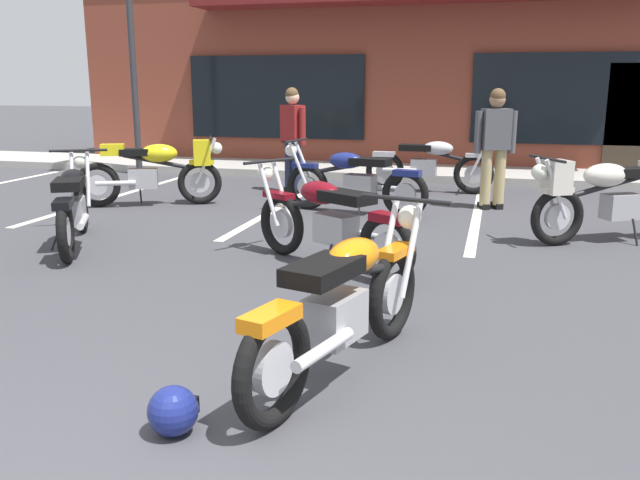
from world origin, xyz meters
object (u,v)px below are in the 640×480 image
Objects in this scene: motorcycle_orange_scrambler at (73,204)px; helmet_on_pavement at (173,411)px; motorcycle_blue_standard at (607,196)px; person_in_black_shirt at (293,134)px; motorcycle_black_cruiser at (329,221)px; motorcycle_foreground_classic at (344,302)px; motorcycle_silver_naked at (157,169)px; parking_lot_lamp_post at (126,11)px; person_in_shorts_foreground at (495,142)px; motorcycle_green_cafe_racer at (353,180)px; motorcycle_red_sportbike at (430,164)px.

helmet_on_pavement is (2.90, -3.41, -0.33)m from motorcycle_orange_scrambler.
motorcycle_blue_standard is 1.14× the size of person_in_black_shirt.
motorcycle_blue_standard is (2.73, 1.80, 0.07)m from motorcycle_black_cruiser.
person_in_black_shirt is at bearing 102.54° from helmet_on_pavement.
helmet_on_pavement is at bearing -125.94° from motorcycle_foreground_classic.
parking_lot_lamp_post is at bearing 124.86° from motorcycle_silver_naked.
motorcycle_orange_scrambler is at bearing 177.10° from motorcycle_black_cruiser.
motorcycle_blue_standard is (5.94, -0.82, 0.00)m from motorcycle_silver_naked.
person_in_shorts_foreground reaches higher than helmet_on_pavement.
motorcycle_blue_standard is at bearing 16.38° from motorcycle_orange_scrambler.
motorcycle_orange_scrambler is at bearing -163.62° from motorcycle_blue_standard.
motorcycle_black_cruiser is 0.98× the size of motorcycle_blue_standard.
person_in_black_shirt is (-2.35, 6.59, 0.49)m from motorcycle_foreground_classic.
motorcycle_black_cruiser and motorcycle_silver_naked have the same top height.
motorcycle_foreground_classic reaches higher than helmet_on_pavement.
motorcycle_green_cafe_racer is (-1.03, 5.08, 0.00)m from motorcycle_foreground_classic.
motorcycle_red_sportbike and motorcycle_blue_standard have the same top height.
motorcycle_foreground_classic is 1.23× the size of person_in_black_shirt.
motorcycle_silver_naked is (-3.70, -2.23, 0.07)m from motorcycle_red_sportbike.
motorcycle_orange_scrambler is 1.15× the size of person_in_black_shirt.
motorcycle_foreground_classic is 0.98× the size of motorcycle_red_sportbike.
parking_lot_lamp_post is (-2.34, 5.36, 2.57)m from motorcycle_orange_scrambler.
motorcycle_blue_standard is 3.21m from motorcycle_green_cafe_racer.
person_in_shorts_foreground reaches higher than motorcycle_red_sportbike.
person_in_black_shirt is at bearing 167.66° from person_in_shorts_foreground.
person_in_shorts_foreground is 7.04m from helmet_on_pavement.
motorcycle_foreground_classic is 2.43m from motorcycle_black_cruiser.
motorcycle_red_sportbike is 0.45× the size of parking_lot_lamp_post.
motorcycle_orange_scrambler is at bearing -106.68° from person_in_black_shirt.
motorcycle_red_sportbike is 1.70m from person_in_shorts_foreground.
motorcycle_red_sportbike is 1.01× the size of motorcycle_green_cafe_racer.
motorcycle_orange_scrambler is at bearing -134.45° from motorcycle_green_cafe_racer.
person_in_black_shirt is 3.22m from person_in_shorts_foreground.
helmet_on_pavement is (-0.47, -8.11, -0.33)m from motorcycle_red_sportbike.
motorcycle_foreground_classic is at bearing 54.06° from helmet_on_pavement.
motorcycle_black_cruiser is 7.16× the size of helmet_on_pavement.
motorcycle_silver_naked is 1.18× the size of person_in_shorts_foreground.
motorcycle_blue_standard is at bearing 61.79° from helmet_on_pavement.
motorcycle_blue_standard is 2.20m from person_in_shorts_foreground.
motorcycle_silver_naked is 1.03× the size of motorcycle_blue_standard.
motorcycle_silver_naked is (-3.22, 2.62, 0.07)m from motorcycle_black_cruiser.
motorcycle_black_cruiser is at bearing 90.17° from helmet_on_pavement.
motorcycle_green_cafe_racer is 6.17m from parking_lot_lamp_post.
person_in_black_shirt is at bearing 73.32° from motorcycle_orange_scrambler.
person_in_black_shirt is (-4.39, 2.46, 0.42)m from motorcycle_blue_standard.
motorcycle_foreground_classic is at bearing -97.72° from person_in_shorts_foreground.
motorcycle_silver_naked is 7.59× the size of helmet_on_pavement.
motorcycle_black_cruiser is at bearing -2.90° from motorcycle_orange_scrambler.
motorcycle_black_cruiser is at bearing -95.68° from motorcycle_red_sportbike.
motorcycle_blue_standard is (2.24, -3.05, 0.07)m from motorcycle_red_sportbike.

